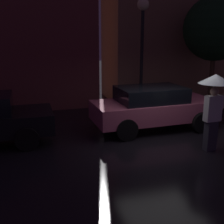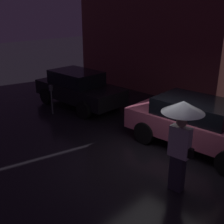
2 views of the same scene
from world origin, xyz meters
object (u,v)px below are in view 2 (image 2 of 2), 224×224
object	(u,v)px
parked_car_pink	(198,123)
parking_meter	(51,96)
parked_car_black	(78,88)
pedestrian_with_umbrella	(182,127)

from	to	relation	value
parked_car_pink	parking_meter	xyz separation A→B (m)	(-5.53, -1.39, -0.05)
parked_car_black	pedestrian_with_umbrella	distance (m)	6.76
pedestrian_with_umbrella	parking_meter	size ratio (longest dim) A/B	1.84
pedestrian_with_umbrella	parking_meter	bearing A→B (deg)	-11.40
parked_car_pink	parking_meter	size ratio (longest dim) A/B	3.68
parked_car_pink	pedestrian_with_umbrella	bearing A→B (deg)	-73.98
parked_car_black	parking_meter	world-z (taller)	parked_car_black
parked_car_black	parking_meter	xyz separation A→B (m)	(0.05, -1.41, -0.05)
parked_car_black	parking_meter	size ratio (longest dim) A/B	3.51
parked_car_pink	pedestrian_with_umbrella	distance (m)	2.51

